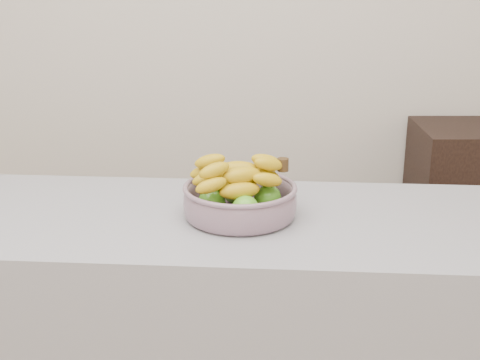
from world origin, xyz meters
name	(u,v)px	position (x,y,z in m)	size (l,w,h in m)	color
cabinet	(469,229)	(1.13, 1.78, 0.44)	(0.49, 0.39, 0.89)	black
fruit_bowl	(240,198)	(0.24, 0.70, 0.95)	(0.29, 0.29, 0.15)	#8A94A5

